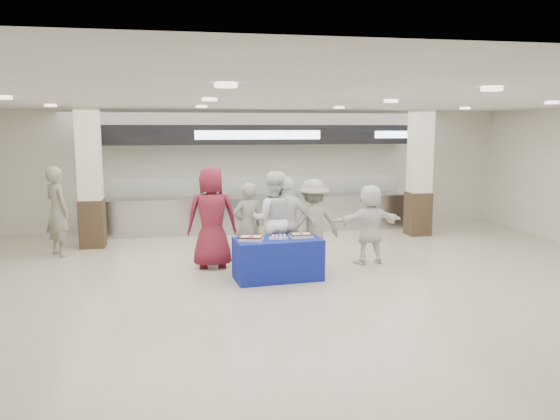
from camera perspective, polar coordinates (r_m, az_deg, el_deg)
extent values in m
plane|color=#BDB6A2|center=(9.38, 2.30, -8.37)|extent=(14.00, 14.00, 0.00)
cube|color=#B1B3B8|center=(14.47, -2.41, -0.48)|extent=(8.00, 0.80, 0.90)
cube|color=#B1B3B8|center=(14.40, -2.42, 1.37)|extent=(8.00, 0.85, 0.04)
cube|color=white|center=(14.07, -2.26, 2.55)|extent=(7.60, 0.02, 0.50)
cube|color=black|center=(14.29, -2.47, 7.87)|extent=(8.40, 0.70, 0.50)
cube|color=silver|center=(13.93, -2.26, 7.85)|extent=(3.20, 0.03, 0.22)
cube|color=silver|center=(14.96, 12.44, 7.71)|extent=(1.40, 0.03, 0.18)
cube|color=#332417|center=(13.28, -19.00, -1.33)|extent=(0.55, 0.55, 1.10)
cube|color=silver|center=(13.11, -19.35, 5.57)|extent=(0.50, 0.50, 2.10)
cube|color=#332417|center=(14.44, 14.21, -0.36)|extent=(0.55, 0.55, 1.10)
cube|color=silver|center=(14.28, 14.45, 6.00)|extent=(0.50, 0.50, 2.10)
cube|color=navy|center=(9.94, -0.23, -5.14)|extent=(1.62, 0.92, 0.75)
cube|color=silver|center=(9.75, -3.02, -2.98)|extent=(0.49, 0.42, 0.06)
cube|color=#4C2C15|center=(9.74, -3.03, -2.72)|extent=(0.49, 0.42, 0.02)
cylinder|color=red|center=(9.74, -3.03, -2.77)|extent=(0.11, 0.11, 0.01)
cube|color=silver|center=(10.00, 2.22, -2.68)|extent=(0.40, 0.32, 0.06)
cube|color=#4C2C15|center=(9.99, 2.22, -2.44)|extent=(0.40, 0.32, 0.02)
cylinder|color=red|center=(10.00, 2.22, -2.48)|extent=(0.09, 0.09, 0.01)
cube|color=#A3A3A7|center=(9.86, -0.14, -2.98)|extent=(0.39, 0.33, 0.01)
imported|color=maroon|center=(10.74, -7.13, -0.75)|extent=(1.00, 0.67, 2.01)
imported|color=gray|center=(10.64, -3.40, -1.66)|extent=(0.71, 0.58, 1.69)
imported|color=white|center=(10.63, -0.64, -1.04)|extent=(1.04, 0.87, 1.91)
imported|color=white|center=(10.59, 0.83, -1.38)|extent=(1.14, 0.83, 1.80)
imported|color=gray|center=(10.73, 3.48, -1.42)|extent=(1.23, 0.86, 1.74)
imported|color=white|center=(11.15, 9.36, -1.46)|extent=(1.54, 0.63, 1.62)
imported|color=gray|center=(12.61, -22.23, -0.10)|extent=(0.80, 0.84, 1.93)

